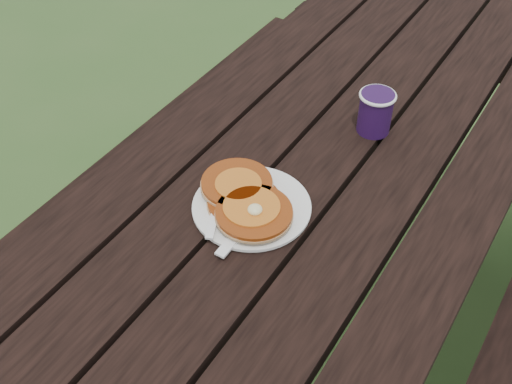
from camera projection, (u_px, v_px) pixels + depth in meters
The scene contains 7 objects.
ground at pixel (314, 340), 1.90m from camera, with size 60.00×60.00×0.00m, color #325122.
picnic_table at pixel (322, 260), 1.65m from camera, with size 1.36×1.80×0.75m.
plate at pixel (252, 207), 1.24m from camera, with size 0.22×0.22×0.01m, color white.
pancake_stack at pixel (246, 200), 1.23m from camera, with size 0.21×0.19×0.04m.
knife at pixel (246, 225), 1.20m from camera, with size 0.02×0.18×0.01m, color white.
fork at pixel (214, 217), 1.20m from camera, with size 0.03×0.16×0.01m, color white, non-canonical shape.
coffee_cup at pixel (376, 110), 1.39m from camera, with size 0.08×0.08×0.10m.
Camera 1 is at (0.43, -1.00, 1.63)m, focal length 45.00 mm.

